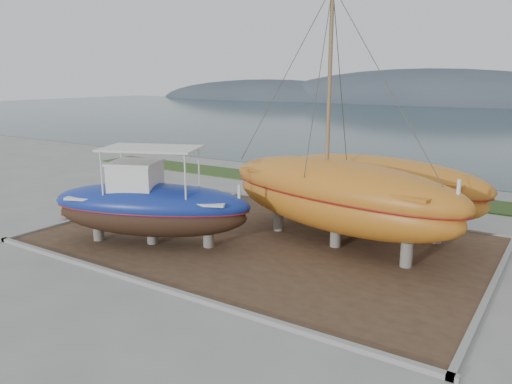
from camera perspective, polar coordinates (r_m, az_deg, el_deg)
The scene contains 10 objects.
ground at distance 18.45m, azimuth -6.16°, elevation -8.85°, with size 140.00×140.00×0.00m, color gray.
dirt_patch at distance 21.48m, azimuth 0.62°, elevation -5.49°, with size 18.00×12.00×0.06m, color #422D1E.
curb_frame at distance 21.46m, azimuth 0.62°, elevation -5.37°, with size 18.60×12.60×0.15m, color gray, non-canonical shape.
grass_strip at distance 31.44m, azimuth 11.98°, elevation 0.24°, with size 44.00×3.00×0.08m, color #284219.
sea at distance 84.17m, azimuth 25.80°, elevation 7.10°, with size 260.00×100.00×0.04m, color #1C3439, non-canonical shape.
blue_caique at distance 20.86m, azimuth -11.96°, elevation -0.48°, with size 8.39×2.62×4.04m, color navy, non-canonical shape.
white_dinghy at distance 25.54m, azimuth -10.45°, elevation -1.27°, with size 3.82×1.43×1.15m, color white, non-canonical shape.
orange_sailboat at distance 19.79m, azimuth 9.56°, elevation 7.82°, with size 10.95×3.23×10.11m, color #B7681C, non-canonical shape.
orange_bare_hull at distance 22.75m, azimuth 13.06°, elevation -0.34°, with size 10.14×3.04×3.32m, color #B7681C, non-canonical shape.
red_trailer at distance 26.04m, azimuth -19.58°, elevation -2.63°, with size 2.23×1.11×0.32m, color maroon, non-canonical shape.
Camera 1 is at (10.95, -13.17, 6.86)m, focal length 35.00 mm.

